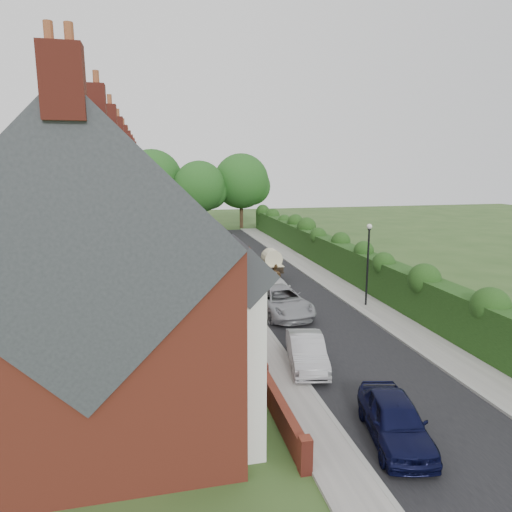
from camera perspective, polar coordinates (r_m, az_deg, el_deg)
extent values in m
plane|color=#2D4C1E|center=(24.40, 10.47, -9.53)|extent=(140.00, 140.00, 0.00)
cube|color=black|center=(34.16, 2.41, -3.31)|extent=(6.00, 58.00, 0.02)
cube|color=gray|center=(35.42, 8.83, -2.83)|extent=(2.20, 58.00, 0.12)
cube|color=gray|center=(33.37, -3.99, -3.59)|extent=(1.70, 58.00, 0.12)
cube|color=#9B9B96|center=(35.05, 7.24, -2.93)|extent=(0.18, 58.00, 0.13)
cube|color=#9B9B96|center=(33.49, -2.64, -3.51)|extent=(0.18, 58.00, 0.13)
cube|color=#163611|center=(35.85, 11.57, -0.81)|extent=(1.50, 58.00, 2.50)
cube|color=#973826|center=(31.39, -15.86, 1.03)|extent=(8.00, 40.00, 6.50)
cube|color=#292B31|center=(31.01, -16.18, 6.95)|extent=(8.00, 40.20, 8.00)
cube|color=white|center=(14.35, -1.25, -13.31)|extent=(0.70, 2.40, 5.20)
cube|color=black|center=(14.95, 0.23, -17.37)|extent=(0.06, 1.80, 1.60)
cube|color=black|center=(13.97, 0.23, -8.69)|extent=(0.06, 1.80, 1.60)
cube|color=#292B31|center=(13.36, -1.93, -1.58)|extent=(1.70, 2.60, 1.70)
cube|color=#3F2D2D|center=(16.83, -3.79, -15.30)|extent=(0.08, 0.90, 2.10)
cube|color=white|center=(15.54, -3.86, -4.33)|extent=(0.12, 1.20, 1.60)
cube|color=white|center=(18.94, -4.33, -7.16)|extent=(0.70, 2.40, 5.20)
cube|color=black|center=(19.41, -3.18, -10.46)|extent=(0.06, 1.80, 1.60)
cube|color=black|center=(18.66, -3.26, -3.59)|extent=(0.06, 1.80, 1.60)
cube|color=#292B31|center=(18.20, -4.93, 1.81)|extent=(1.70, 2.60, 1.70)
cube|color=#3F2D2D|center=(21.38, -5.95, -9.41)|extent=(0.08, 0.90, 2.10)
cube|color=white|center=(20.36, -6.08, -0.65)|extent=(0.12, 1.20, 1.60)
cube|color=white|center=(23.70, -6.14, -3.43)|extent=(0.70, 2.40, 5.20)
cube|color=black|center=(24.07, -5.20, -6.15)|extent=(0.06, 1.80, 1.60)
cube|color=black|center=(23.47, -5.31, -0.55)|extent=(0.06, 1.80, 1.60)
cube|color=#292B31|center=(23.12, -6.67, 3.77)|extent=(1.70, 2.60, 1.70)
cube|color=#3F2D2D|center=(26.10, -7.30, -5.62)|extent=(0.08, 0.90, 2.10)
cube|color=white|center=(25.25, -7.45, 1.62)|extent=(0.12, 1.20, 1.60)
cube|color=white|center=(28.54, -7.34, -0.95)|extent=(0.70, 2.40, 5.20)
cube|color=black|center=(28.85, -6.55, -3.25)|extent=(0.06, 1.80, 1.60)
cube|color=black|center=(28.35, -6.66, 1.46)|extent=(0.06, 1.80, 1.60)
cube|color=#292B31|center=(28.06, -7.80, 5.04)|extent=(1.70, 2.60, 1.70)
cube|color=#3F2D2D|center=(30.91, -8.23, -2.99)|extent=(0.08, 0.90, 2.10)
cube|color=white|center=(30.17, -8.37, 3.15)|extent=(0.12, 1.20, 1.60)
cube|color=white|center=(33.43, -8.19, 0.81)|extent=(0.70, 2.40, 5.20)
cube|color=black|center=(33.70, -7.50, -1.17)|extent=(0.06, 1.80, 1.60)
cube|color=black|center=(33.27, -7.61, 2.87)|extent=(0.06, 1.80, 1.60)
cube|color=#292B31|center=(33.02, -8.59, 5.92)|extent=(1.70, 2.60, 1.70)
cube|color=#3F2D2D|center=(35.76, -8.90, -1.07)|extent=(0.08, 0.90, 2.10)
cube|color=white|center=(35.12, -9.03, 4.25)|extent=(0.12, 1.20, 1.60)
cube|color=white|center=(38.35, -8.82, 2.11)|extent=(0.70, 2.40, 5.20)
cube|color=black|center=(38.58, -8.22, 0.38)|extent=(0.06, 1.80, 1.60)
cube|color=black|center=(38.21, -8.32, 3.91)|extent=(0.06, 1.80, 1.60)
cube|color=#292B31|center=(37.99, -9.18, 6.58)|extent=(1.70, 2.60, 1.70)
cube|color=#3F2D2D|center=(40.66, -9.41, 0.39)|extent=(0.08, 0.90, 2.10)
cube|color=white|center=(40.08, -9.53, 5.07)|extent=(0.12, 1.20, 1.60)
cube|color=white|center=(43.28, -9.30, 3.12)|extent=(0.70, 2.40, 5.20)
cube|color=black|center=(43.49, -8.77, 1.58)|extent=(0.06, 1.80, 1.60)
cube|color=black|center=(43.16, -8.86, 4.72)|extent=(0.06, 1.80, 1.60)
cube|color=#292B31|center=(42.97, -9.63, 7.08)|extent=(1.70, 2.60, 1.70)
cube|color=#3F2D2D|center=(45.57, -9.80, 1.53)|extent=(0.08, 0.90, 2.10)
cube|color=white|center=(45.05, -9.93, 5.72)|extent=(0.12, 1.20, 1.60)
cube|color=white|center=(48.23, -9.69, 3.92)|extent=(0.70, 2.40, 5.20)
cube|color=black|center=(48.42, -9.21, 2.53)|extent=(0.06, 1.80, 1.60)
cube|color=black|center=(48.12, -9.30, 5.36)|extent=(0.06, 1.80, 1.60)
cube|color=#292B31|center=(47.95, -9.99, 7.48)|extent=(1.70, 2.60, 1.70)
cube|color=#3F2D2D|center=(50.51, -10.13, 2.46)|extent=(0.08, 0.90, 2.10)
cube|color=white|center=(50.02, -10.24, 6.23)|extent=(0.12, 1.20, 1.60)
cube|color=maroon|center=(11.17, -23.02, 19.36)|extent=(0.90, 0.50, 1.60)
cylinder|color=brown|center=(11.39, -24.50, 23.97)|extent=(0.20, 0.20, 0.50)
cylinder|color=brown|center=(11.33, -22.33, 24.20)|extent=(0.20, 0.20, 0.50)
cube|color=maroon|center=(16.09, -19.87, 16.79)|extent=(0.90, 0.50, 1.60)
cylinder|color=brown|center=(16.24, -20.85, 20.06)|extent=(0.20, 0.20, 0.50)
cylinder|color=brown|center=(16.20, -19.36, 20.18)|extent=(0.20, 0.20, 0.50)
cube|color=maroon|center=(21.04, -18.24, 15.41)|extent=(0.90, 0.50, 1.60)
cylinder|color=brown|center=(21.16, -18.97, 17.93)|extent=(0.20, 0.20, 0.50)
cylinder|color=brown|center=(21.13, -17.84, 18.01)|extent=(0.20, 0.20, 0.50)
cube|color=maroon|center=(26.01, -17.24, 14.55)|extent=(0.90, 0.50, 1.60)
cylinder|color=brown|center=(26.11, -17.82, 16.60)|extent=(0.20, 0.20, 0.50)
cylinder|color=brown|center=(26.08, -16.91, 16.66)|extent=(0.20, 0.20, 0.50)
cube|color=maroon|center=(30.99, -16.57, 13.96)|extent=(0.90, 0.50, 1.60)
cylinder|color=brown|center=(31.07, -17.05, 15.69)|extent=(0.20, 0.20, 0.50)
cylinder|color=brown|center=(31.05, -16.29, 15.73)|extent=(0.20, 0.20, 0.50)
cube|color=maroon|center=(35.98, -16.08, 13.54)|extent=(0.90, 0.50, 1.60)
cylinder|color=brown|center=(36.05, -16.50, 15.03)|extent=(0.20, 0.20, 0.50)
cylinder|color=brown|center=(36.03, -15.84, 15.06)|extent=(0.20, 0.20, 0.50)
cube|color=maroon|center=(40.97, -15.72, 13.21)|extent=(0.90, 0.50, 1.60)
cylinder|color=brown|center=(41.03, -16.08, 14.52)|extent=(0.20, 0.20, 0.50)
cylinder|color=brown|center=(41.01, -15.50, 14.55)|extent=(0.20, 0.20, 0.50)
cube|color=maroon|center=(45.96, -15.43, 12.96)|extent=(0.90, 0.50, 1.60)
cylinder|color=brown|center=(46.02, -15.75, 14.13)|extent=(0.20, 0.20, 0.50)
cylinder|color=brown|center=(46.00, -15.24, 14.16)|extent=(0.20, 0.20, 0.50)
cube|color=maroon|center=(50.96, -15.20, 12.76)|extent=(0.90, 0.50, 1.60)
cylinder|color=brown|center=(51.00, -15.49, 13.81)|extent=(0.20, 0.20, 0.50)
cylinder|color=brown|center=(50.99, -15.03, 13.84)|extent=(0.20, 0.20, 0.50)
cube|color=maroon|center=(16.13, 3.12, -18.97)|extent=(0.30, 4.70, 0.90)
cube|color=maroon|center=(20.47, -0.81, -12.12)|extent=(0.30, 4.70, 0.90)
cube|color=maroon|center=(25.06, -3.23, -7.70)|extent=(0.30, 4.70, 0.90)
cube|color=maroon|center=(29.78, -4.85, -4.65)|extent=(0.30, 4.70, 0.90)
cube|color=maroon|center=(34.58, -6.02, -2.44)|extent=(0.30, 4.70, 0.90)
cube|color=maroon|center=(39.43, -6.90, -0.76)|extent=(0.30, 4.70, 0.90)
cube|color=maroon|center=(44.32, -7.59, 0.54)|extent=(0.30, 4.70, 0.90)
cube|color=maroon|center=(49.22, -8.14, 1.58)|extent=(0.30, 4.70, 0.90)
cube|color=maroon|center=(14.07, 6.17, -23.54)|extent=(0.35, 0.35, 1.10)
cube|color=maroon|center=(18.22, 0.89, -14.87)|extent=(0.35, 0.35, 1.10)
cube|color=maroon|center=(22.71, -2.15, -9.45)|extent=(0.35, 0.35, 1.10)
cube|color=maroon|center=(27.38, -4.12, -5.84)|extent=(0.35, 0.35, 1.10)
cube|color=maroon|center=(32.15, -5.49, -3.29)|extent=(0.35, 0.35, 1.10)
cube|color=maroon|center=(36.98, -6.50, -1.39)|extent=(0.35, 0.35, 1.10)
cube|color=maroon|center=(41.85, -7.27, 0.06)|extent=(0.35, 0.35, 1.10)
cube|color=maroon|center=(46.75, -7.88, 1.21)|extent=(0.35, 0.35, 1.10)
cube|color=maroon|center=(51.67, -8.38, 2.14)|extent=(0.35, 0.35, 1.10)
cylinder|color=black|center=(28.60, 13.76, -1.57)|extent=(0.12, 0.12, 4.80)
cylinder|color=black|center=(28.17, 13.99, 3.30)|extent=(0.20, 0.20, 0.10)
sphere|color=silver|center=(28.15, 14.00, 3.60)|extent=(0.32, 0.32, 0.32)
cylinder|color=#332316|center=(61.53, -7.00, 5.33)|extent=(0.50, 0.50, 4.75)
sphere|color=#1F521B|center=(61.27, -7.07, 8.60)|extent=(6.80, 6.80, 6.80)
sphere|color=#1F521B|center=(61.76, -5.82, 8.03)|extent=(4.76, 4.76, 4.76)
cylinder|color=#332316|center=(64.35, -1.84, 5.88)|extent=(0.50, 0.50, 5.25)
sphere|color=#1F521B|center=(64.11, -1.86, 9.34)|extent=(7.60, 7.60, 7.60)
sphere|color=#1F521B|center=(64.74, -0.58, 8.71)|extent=(5.32, 5.32, 5.32)
cylinder|color=#332316|center=(64.16, -12.65, 5.71)|extent=(0.50, 0.50, 5.50)
sphere|color=#1F521B|center=(63.92, -12.81, 9.34)|extent=(8.00, 8.00, 8.00)
sphere|color=#1F521B|center=(64.27, -11.34, 8.72)|extent=(5.60, 5.60, 5.60)
imported|color=black|center=(15.86, 16.98, -18.95)|extent=(2.52, 4.43, 1.42)
imported|color=#A9A9AE|center=(20.24, 6.34, -11.76)|extent=(2.22, 4.35, 1.37)
imported|color=#96979C|center=(26.89, 3.09, -5.63)|extent=(3.15, 5.87, 1.57)
imported|color=silver|center=(29.99, 2.40, -4.11)|extent=(2.08, 4.58, 1.30)
imported|color=#11391C|center=(34.97, -2.23, -1.86)|extent=(1.86, 4.03, 1.34)
imported|color=maroon|center=(40.60, -1.75, 0.05)|extent=(1.98, 4.52, 1.45)
imported|color=#C3AE8D|center=(46.69, -4.75, 1.50)|extent=(2.70, 5.43, 1.48)
imported|color=#4C4E53|center=(51.55, -5.51, 2.31)|extent=(2.25, 4.70, 1.32)
imported|color=black|center=(59.00, -5.33, 3.44)|extent=(2.34, 4.14, 1.33)
imported|color=brown|center=(33.37, 2.76, -2.43)|extent=(0.97, 1.76, 1.42)
cube|color=black|center=(35.01, 1.97, -1.45)|extent=(1.27, 2.12, 0.53)
cylinder|color=beige|center=(34.86, 1.98, -0.26)|extent=(1.38, 1.33, 1.38)
cube|color=beige|center=(34.96, 1.98, -1.02)|extent=(1.40, 2.18, 0.04)
cylinder|color=black|center=(35.55, 0.63, -1.95)|extent=(0.08, 0.96, 0.96)
cylinder|color=black|center=(35.88, 2.78, -1.84)|extent=(0.08, 0.96, 0.96)
cylinder|color=black|center=(33.81, 1.87, -1.81)|extent=(0.06, 1.91, 0.06)
cylinder|color=black|center=(34.00, 3.08, -1.75)|extent=(0.06, 1.91, 0.06)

